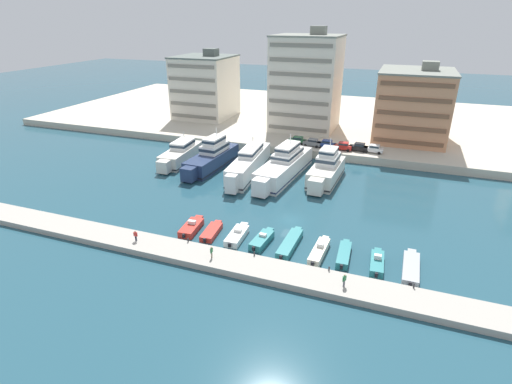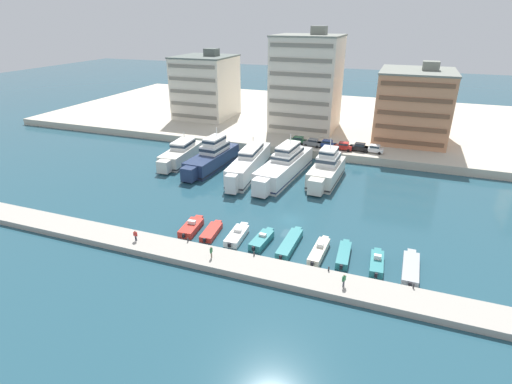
{
  "view_description": "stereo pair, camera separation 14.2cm",
  "coord_description": "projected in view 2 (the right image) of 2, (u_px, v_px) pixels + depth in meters",
  "views": [
    {
      "loc": [
        14.21,
        -54.11,
        29.6
      ],
      "look_at": [
        -6.93,
        3.07,
        2.5
      ],
      "focal_mm": 28.0,
      "sensor_mm": 36.0,
      "label": 1
    },
    {
      "loc": [
        14.35,
        -54.07,
        29.6
      ],
      "look_at": [
        -6.93,
        3.07,
        2.5
      ],
      "focal_mm": 28.0,
      "sensor_mm": 36.0,
      "label": 2
    }
  ],
  "objects": [
    {
      "name": "ground_plane",
      "position": [
        290.0,
        220.0,
        62.89
      ],
      "size": [
        400.0,
        400.0,
        0.0
      ],
      "primitive_type": "plane",
      "color": "#234C5B"
    },
    {
      "name": "quay_promenade",
      "position": [
        351.0,
        121.0,
        118.43
      ],
      "size": [
        180.0,
        70.0,
        1.78
      ],
      "primitive_type": "cube",
      "color": "beige",
      "rests_on": "ground"
    },
    {
      "name": "pier_dock",
      "position": [
        258.0,
        269.0,
        50.08
      ],
      "size": [
        120.0,
        4.61,
        0.87
      ],
      "primitive_type": "cube",
      "color": "#A8A399",
      "rests_on": "ground"
    },
    {
      "name": "yacht_ivory_far_left",
      "position": [
        181.0,
        154.0,
        87.33
      ],
      "size": [
        5.28,
        16.72,
        6.21
      ],
      "color": "silver",
      "rests_on": "ground"
    },
    {
      "name": "yacht_navy_left",
      "position": [
        212.0,
        157.0,
        83.97
      ],
      "size": [
        5.65,
        19.38,
        8.05
      ],
      "color": "navy",
      "rests_on": "ground"
    },
    {
      "name": "yacht_white_mid_left",
      "position": [
        249.0,
        164.0,
        80.1
      ],
      "size": [
        5.05,
        22.07,
        7.07
      ],
      "color": "white",
      "rests_on": "ground"
    },
    {
      "name": "yacht_white_center_left",
      "position": [
        284.0,
        166.0,
        78.99
      ],
      "size": [
        6.8,
        23.42,
        8.0
      ],
      "color": "white",
      "rests_on": "ground"
    },
    {
      "name": "yacht_ivory_center",
      "position": [
        326.0,
        170.0,
        76.92
      ],
      "size": [
        5.37,
        16.23,
        8.04
      ],
      "color": "silver",
      "rests_on": "ground"
    },
    {
      "name": "motorboat_red_far_left",
      "position": [
        192.0,
        227.0,
        59.82
      ],
      "size": [
        2.61,
        6.31,
        1.51
      ],
      "color": "red",
      "rests_on": "ground"
    },
    {
      "name": "motorboat_red_left",
      "position": [
        212.0,
        231.0,
        58.78
      ],
      "size": [
        2.29,
        6.08,
        0.85
      ],
      "color": "red",
      "rests_on": "ground"
    },
    {
      "name": "motorboat_white_mid_left",
      "position": [
        237.0,
        235.0,
        57.63
      ],
      "size": [
        2.22,
        6.6,
        1.41
      ],
      "color": "white",
      "rests_on": "ground"
    },
    {
      "name": "motorboat_teal_center_left",
      "position": [
        262.0,
        240.0,
        56.36
      ],
      "size": [
        2.23,
        6.12,
        1.4
      ],
      "color": "teal",
      "rests_on": "ground"
    },
    {
      "name": "motorboat_teal_center",
      "position": [
        290.0,
        243.0,
        55.56
      ],
      "size": [
        1.94,
        8.56,
        0.99
      ],
      "color": "teal",
      "rests_on": "ground"
    },
    {
      "name": "motorboat_cream_center_right",
      "position": [
        319.0,
        251.0,
        53.6
      ],
      "size": [
        1.86,
        7.29,
        1.56
      ],
      "color": "beige",
      "rests_on": "ground"
    },
    {
      "name": "motorboat_teal_mid_right",
      "position": [
        344.0,
        255.0,
        52.95
      ],
      "size": [
        1.85,
        6.81,
        0.98
      ],
      "color": "teal",
      "rests_on": "ground"
    },
    {
      "name": "motorboat_teal_right",
      "position": [
        377.0,
        263.0,
        51.09
      ],
      "size": [
        1.92,
        6.26,
        1.59
      ],
      "color": "teal",
      "rests_on": "ground"
    },
    {
      "name": "motorboat_grey_far_right",
      "position": [
        411.0,
        268.0,
        50.15
      ],
      "size": [
        2.05,
        8.07,
        0.96
      ],
      "color": "#9EA3A8",
      "rests_on": "ground"
    },
    {
      "name": "car_green_far_left",
      "position": [
        298.0,
        140.0,
        93.57
      ],
      "size": [
        4.17,
        2.07,
        1.8
      ],
      "color": "#2D6642",
      "rests_on": "quay_promenade"
    },
    {
      "name": "car_grey_left",
      "position": [
        313.0,
        142.0,
        91.85
      ],
      "size": [
        4.23,
        2.19,
        1.8
      ],
      "color": "slate",
      "rests_on": "quay_promenade"
    },
    {
      "name": "car_blue_mid_left",
      "position": [
        327.0,
        144.0,
        90.93
      ],
      "size": [
        4.17,
        2.05,
        1.8
      ],
      "color": "#28428E",
      "rests_on": "quay_promenade"
    },
    {
      "name": "car_red_center_left",
      "position": [
        343.0,
        146.0,
        89.4
      ],
      "size": [
        4.13,
        1.99,
        1.8
      ],
      "color": "red",
      "rests_on": "quay_promenade"
    },
    {
      "name": "car_black_center",
      "position": [
        359.0,
        147.0,
        88.81
      ],
      "size": [
        4.22,
        2.17,
        1.8
      ],
      "color": "black",
      "rests_on": "quay_promenade"
    },
    {
      "name": "car_white_center_right",
      "position": [
        374.0,
        149.0,
        87.6
      ],
      "size": [
        4.23,
        2.21,
        1.8
      ],
      "color": "white",
      "rests_on": "quay_promenade"
    },
    {
      "name": "apartment_block_far_left",
      "position": [
        206.0,
        87.0,
        116.31
      ],
      "size": [
        15.53,
        16.39,
        19.29
      ],
      "color": "silver",
      "rests_on": "quay_promenade"
    },
    {
      "name": "apartment_block_left",
      "position": [
        307.0,
        83.0,
        102.56
      ],
      "size": [
        16.59,
        15.21,
        25.43
      ],
      "color": "silver",
      "rests_on": "quay_promenade"
    },
    {
      "name": "apartment_block_mid_left",
      "position": [
        413.0,
        105.0,
        94.75
      ],
      "size": [
        16.57,
        18.22,
        18.3
      ],
      "color": "tan",
      "rests_on": "quay_promenade"
    },
    {
      "name": "pedestrian_near_edge",
      "position": [
        211.0,
        251.0,
        51.28
      ],
      "size": [
        0.24,
        0.62,
        1.6
      ],
      "color": "#7A6B56",
      "rests_on": "pier_dock"
    },
    {
      "name": "pedestrian_mid_deck",
      "position": [
        344.0,
        279.0,
        45.76
      ],
      "size": [
        0.41,
        0.57,
        1.64
      ],
      "color": "#4C515B",
      "rests_on": "pier_dock"
    },
    {
      "name": "pedestrian_far_side",
      "position": [
        135.0,
        235.0,
        55.13
      ],
      "size": [
        0.6,
        0.26,
        1.56
      ],
      "color": "#282D3D",
      "rests_on": "pier_dock"
    },
    {
      "name": "bollard_west",
      "position": [
        188.0,
        240.0,
        55.07
      ],
      "size": [
        0.2,
        0.2,
        0.61
      ],
      "color": "#2D2D33",
      "rests_on": "pier_dock"
    },
    {
      "name": "bollard_west_mid",
      "position": [
        254.0,
        253.0,
        51.95
      ],
      "size": [
        0.2,
        0.2,
        0.61
      ],
      "color": "#2D2D33",
      "rests_on": "pier_dock"
    },
    {
      "name": "bollard_east_mid",
      "position": [
        329.0,
        268.0,
        48.83
      ],
      "size": [
        0.2,
        0.2,
        0.61
      ],
      "color": "#2D2D33",
      "rests_on": "pier_dock"
    },
    {
      "name": "bollard_east",
      "position": [
        414.0,
        286.0,
        45.71
      ],
      "size": [
        0.2,
        0.2,
        0.61
      ],
      "color": "#2D2D33",
      "rests_on": "pier_dock"
    }
  ]
}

